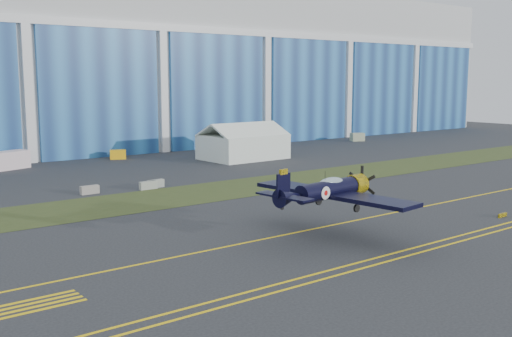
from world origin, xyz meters
TOP-DOWN VIEW (x-y plane):
  - ground at (0.00, 0.00)m, footprint 260.00×260.00m
  - grass_median at (0.00, 14.00)m, footprint 260.00×10.00m
  - taxiway_centreline at (0.00, -5.00)m, footprint 200.00×0.20m
  - edge_line_near at (0.00, -14.50)m, footprint 80.00×0.20m
  - edge_line_far at (0.00, -13.50)m, footprint 80.00×0.20m
  - hold_short_ladder at (-18.00, -8.10)m, footprint 6.00×2.40m
  - guard_board_right at (22.00, -12.00)m, footprint 1.20×0.15m
  - warbird at (4.87, -7.47)m, footprint 13.23×15.35m
  - tent at (27.28, 34.04)m, footprint 12.45×9.32m
  - shipping_container at (-4.66, 44.58)m, footprint 6.09×4.02m
  - tug at (11.83, 45.57)m, footprint 2.78×2.32m
  - gse_box at (61.49, 42.22)m, footprint 2.99×2.18m
  - barrier_a at (-2.79, 20.68)m, footprint 2.03×0.70m
  - barrier_b at (4.60, 19.79)m, footprint 2.07×0.88m
  - barrier_c at (3.43, 19.33)m, footprint 2.00×0.60m

SIDE VIEW (x-z plane):
  - ground at x=0.00m, z-range 0.00..0.00m
  - taxiway_centreline at x=0.00m, z-range 0.00..0.02m
  - edge_line_near at x=0.00m, z-range 0.00..0.02m
  - edge_line_far at x=0.00m, z-range 0.00..0.02m
  - hold_short_ladder at x=-18.00m, z-range 0.00..0.02m
  - grass_median at x=0.00m, z-range 0.01..0.03m
  - guard_board_right at x=22.00m, z-range 0.00..0.35m
  - barrier_a at x=-2.79m, z-range 0.00..0.90m
  - barrier_b at x=4.60m, z-range 0.00..0.90m
  - barrier_c at x=3.43m, z-range 0.00..0.90m
  - tug at x=11.83m, z-range 0.00..1.39m
  - gse_box at x=61.49m, z-range 0.00..1.61m
  - shipping_container at x=-4.66m, z-range 0.00..2.45m
  - tent at x=27.28m, z-range 0.00..5.64m
  - warbird at x=4.87m, z-range 1.61..5.79m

